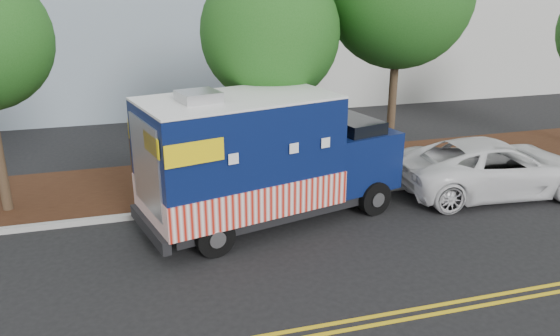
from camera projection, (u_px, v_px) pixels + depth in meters
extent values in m
plane|color=black|center=(235.00, 230.00, 13.97)|extent=(120.00, 120.00, 0.00)
cube|color=#9E9E99|center=(225.00, 206.00, 15.22)|extent=(120.00, 0.18, 0.15)
cube|color=black|center=(213.00, 181.00, 17.12)|extent=(120.00, 4.00, 0.15)
cube|color=gold|center=(284.00, 332.00, 9.93)|extent=(120.00, 0.10, 0.01)
cylinder|color=#38281C|center=(271.00, 129.00, 16.30)|extent=(0.26, 0.26, 3.63)
sphere|color=#1D5217|center=(270.00, 33.00, 15.37)|extent=(3.97, 3.97, 3.97)
cylinder|color=#38281C|center=(392.00, 105.00, 17.43)|extent=(0.26, 0.26, 4.53)
cube|color=#473828|center=(133.00, 174.00, 14.42)|extent=(0.06, 0.06, 2.40)
cube|color=black|center=(275.00, 201.00, 14.53)|extent=(6.58, 3.59, 0.31)
cube|color=#091645|center=(239.00, 152.00, 13.54)|extent=(5.17, 3.64, 2.68)
cube|color=#B4180B|center=(240.00, 188.00, 13.85)|extent=(5.23, 3.71, 0.84)
cube|color=white|center=(238.00, 98.00, 13.09)|extent=(5.17, 3.64, 0.07)
cube|color=#B7B7BA|center=(198.00, 97.00, 12.56)|extent=(1.08, 1.08, 0.25)
cube|color=#091645|center=(347.00, 155.00, 15.33)|extent=(2.54, 2.82, 1.56)
cube|color=black|center=(346.00, 129.00, 15.06)|extent=(1.62, 2.38, 0.73)
cube|color=black|center=(374.00, 166.00, 15.99)|extent=(0.63, 2.19, 0.33)
cube|color=black|center=(150.00, 228.00, 12.90)|extent=(0.81, 2.48, 0.31)
cube|color=#B7B7BA|center=(146.00, 166.00, 12.40)|extent=(0.54, 1.96, 2.12)
cube|color=#B7B7BA|center=(229.00, 135.00, 14.76)|extent=(1.96, 0.54, 1.23)
cube|color=yellow|center=(195.00, 153.00, 11.46)|extent=(1.30, 0.35, 0.50)
cube|color=yellow|center=(155.00, 125.00, 13.63)|extent=(1.30, 0.35, 0.50)
cylinder|color=black|center=(374.00, 198.00, 14.76)|extent=(0.99, 0.53, 0.94)
cylinder|color=black|center=(326.00, 173.00, 16.62)|extent=(0.99, 0.53, 0.94)
cylinder|color=black|center=(215.00, 237.00, 12.54)|extent=(0.99, 0.53, 0.94)
cylinder|color=black|center=(180.00, 203.00, 14.40)|extent=(0.99, 0.53, 0.94)
imported|color=silver|center=(494.00, 167.00, 16.13)|extent=(6.01, 3.15, 1.61)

